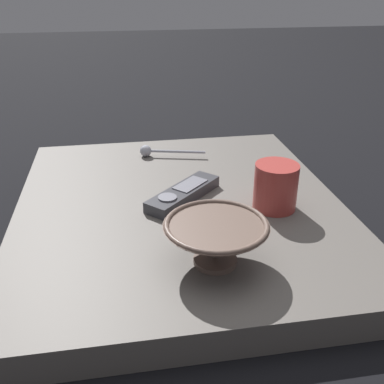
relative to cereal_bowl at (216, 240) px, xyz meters
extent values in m
plane|color=black|center=(-0.02, 0.19, -0.09)|extent=(6.00, 6.00, 0.00)
cube|color=#5B5651|center=(-0.02, 0.19, -0.06)|extent=(0.57, 0.65, 0.05)
cylinder|color=brown|center=(0.00, 0.00, -0.03)|extent=(0.06, 0.06, 0.01)
cone|color=brown|center=(0.00, 0.00, 0.00)|extent=(0.15, 0.15, 0.05)
torus|color=brown|center=(0.00, 0.00, 0.02)|extent=(0.14, 0.14, 0.01)
cylinder|color=#A53833|center=(0.14, 0.14, 0.00)|extent=(0.07, 0.07, 0.08)
cylinder|color=#A3A5B2|center=(0.00, 0.41, -0.02)|extent=(0.12, 0.04, 0.01)
sphere|color=#A3A5B2|center=(-0.07, 0.42, -0.02)|extent=(0.03, 0.03, 0.03)
cube|color=#38383D|center=(-0.02, 0.20, -0.03)|extent=(0.15, 0.15, 0.02)
cylinder|color=slate|center=(-0.05, 0.17, -0.02)|extent=(0.03, 0.03, 0.00)
cube|color=slate|center=(0.00, 0.22, -0.02)|extent=(0.07, 0.07, 0.00)
camera|label=1|loc=(-0.12, -0.51, 0.34)|focal=41.83mm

